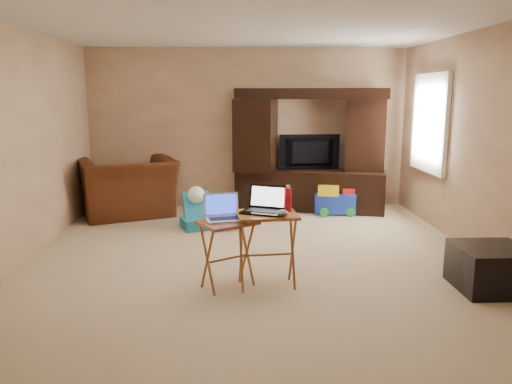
{
  "coord_description": "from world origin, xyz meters",
  "views": [
    {
      "loc": [
        -0.22,
        -5.22,
        1.79
      ],
      "look_at": [
        0.0,
        -0.2,
        0.8
      ],
      "focal_mm": 35.0,
      "sensor_mm": 36.0,
      "label": 1
    }
  ],
  "objects_px": {
    "television": "(310,152)",
    "child_rocker": "(196,211)",
    "tray_table_left": "(228,254)",
    "water_bottle": "(288,200)",
    "ottoman": "(491,268)",
    "laptop_right": "(263,200)",
    "laptop_left": "(224,208)",
    "recliner": "(128,187)",
    "plush_toy": "(227,214)",
    "tray_table_right": "(267,250)",
    "mouse_right": "(282,213)",
    "mouse_left": "(248,220)",
    "push_toy": "(335,199)",
    "entertainment_center": "(311,150)"
  },
  "relations": [
    {
      "from": "television",
      "to": "child_rocker",
      "type": "xyz_separation_m",
      "value": [
        -1.7,
        -1.11,
        -0.65
      ]
    },
    {
      "from": "tray_table_left",
      "to": "water_bottle",
      "type": "relative_size",
      "value": 2.92
    },
    {
      "from": "child_rocker",
      "to": "ottoman",
      "type": "xyz_separation_m",
      "value": [
        2.89,
        -2.26,
        -0.05
      ]
    },
    {
      "from": "laptop_right",
      "to": "laptop_left",
      "type": "bearing_deg",
      "value": -159.36
    },
    {
      "from": "recliner",
      "to": "plush_toy",
      "type": "xyz_separation_m",
      "value": [
        1.49,
        -0.91,
        -0.21
      ]
    },
    {
      "from": "tray_table_right",
      "to": "water_bottle",
      "type": "relative_size",
      "value": 3.25
    },
    {
      "from": "recliner",
      "to": "water_bottle",
      "type": "relative_size",
      "value": 6.05
    },
    {
      "from": "television",
      "to": "water_bottle",
      "type": "distance_m",
      "value": 3.2
    },
    {
      "from": "child_rocker",
      "to": "mouse_right",
      "type": "height_order",
      "value": "mouse_right"
    },
    {
      "from": "mouse_left",
      "to": "water_bottle",
      "type": "bearing_deg",
      "value": 20.95
    },
    {
      "from": "tray_table_left",
      "to": "laptop_right",
      "type": "distance_m",
      "value": 0.61
    },
    {
      "from": "tray_table_right",
      "to": "water_bottle",
      "type": "height_order",
      "value": "water_bottle"
    },
    {
      "from": "push_toy",
      "to": "laptop_left",
      "type": "bearing_deg",
      "value": -108.45
    },
    {
      "from": "entertainment_center",
      "to": "child_rocker",
      "type": "height_order",
      "value": "entertainment_center"
    },
    {
      "from": "push_toy",
      "to": "television",
      "type": "bearing_deg",
      "value": 145.67
    },
    {
      "from": "tray_table_left",
      "to": "tray_table_right",
      "type": "bearing_deg",
      "value": -32.52
    },
    {
      "from": "recliner",
      "to": "plush_toy",
      "type": "distance_m",
      "value": 1.76
    },
    {
      "from": "child_rocker",
      "to": "ottoman",
      "type": "height_order",
      "value": "child_rocker"
    },
    {
      "from": "television",
      "to": "child_rocker",
      "type": "bearing_deg",
      "value": 30.27
    },
    {
      "from": "plush_toy",
      "to": "tray_table_left",
      "type": "distance_m",
      "value": 1.99
    },
    {
      "from": "mouse_right",
      "to": "television",
      "type": "bearing_deg",
      "value": 77.21
    },
    {
      "from": "tray_table_right",
      "to": "mouse_right",
      "type": "distance_m",
      "value": 0.42
    },
    {
      "from": "recliner",
      "to": "child_rocker",
      "type": "bearing_deg",
      "value": 121.36
    },
    {
      "from": "entertainment_center",
      "to": "mouse_right",
      "type": "height_order",
      "value": "entertainment_center"
    },
    {
      "from": "recliner",
      "to": "laptop_left",
      "type": "distance_m",
      "value": 3.25
    },
    {
      "from": "ottoman",
      "to": "water_bottle",
      "type": "xyz_separation_m",
      "value": [
        -1.88,
        0.24,
        0.62
      ]
    },
    {
      "from": "child_rocker",
      "to": "laptop_right",
      "type": "relative_size",
      "value": 1.34
    },
    {
      "from": "plush_toy",
      "to": "laptop_right",
      "type": "relative_size",
      "value": 1.17
    },
    {
      "from": "water_bottle",
      "to": "child_rocker",
      "type": "bearing_deg",
      "value": 116.75
    },
    {
      "from": "recliner",
      "to": "water_bottle",
      "type": "height_order",
      "value": "water_bottle"
    },
    {
      "from": "push_toy",
      "to": "laptop_left",
      "type": "height_order",
      "value": "laptop_left"
    },
    {
      "from": "entertainment_center",
      "to": "laptop_right",
      "type": "bearing_deg",
      "value": -90.84
    },
    {
      "from": "child_rocker",
      "to": "tray_table_left",
      "type": "distance_m",
      "value": 2.14
    },
    {
      "from": "tray_table_left",
      "to": "tray_table_right",
      "type": "xyz_separation_m",
      "value": [
        0.37,
        -0.01,
        0.04
      ]
    },
    {
      "from": "entertainment_center",
      "to": "tray_table_left",
      "type": "height_order",
      "value": "entertainment_center"
    },
    {
      "from": "entertainment_center",
      "to": "tray_table_right",
      "type": "bearing_deg",
      "value": -90.08
    },
    {
      "from": "recliner",
      "to": "mouse_right",
      "type": "bearing_deg",
      "value": 102.03
    },
    {
      "from": "entertainment_center",
      "to": "recliner",
      "type": "bearing_deg",
      "value": -158.61
    },
    {
      "from": "television",
      "to": "ottoman",
      "type": "height_order",
      "value": "television"
    },
    {
      "from": "tray_table_left",
      "to": "mouse_right",
      "type": "height_order",
      "value": "mouse_right"
    },
    {
      "from": "push_toy",
      "to": "water_bottle",
      "type": "distance_m",
      "value": 3.02
    },
    {
      "from": "ottoman",
      "to": "water_bottle",
      "type": "bearing_deg",
      "value": 172.69
    },
    {
      "from": "tray_table_right",
      "to": "laptop_left",
      "type": "distance_m",
      "value": 0.57
    },
    {
      "from": "push_toy",
      "to": "tray_table_right",
      "type": "height_order",
      "value": "tray_table_right"
    },
    {
      "from": "push_toy",
      "to": "mouse_right",
      "type": "bearing_deg",
      "value": -98.74
    },
    {
      "from": "push_toy",
      "to": "mouse_left",
      "type": "distance_m",
      "value": 3.27
    },
    {
      "from": "entertainment_center",
      "to": "tray_table_left",
      "type": "distance_m",
      "value": 3.48
    },
    {
      "from": "push_toy",
      "to": "ottoman",
      "type": "xyz_separation_m",
      "value": [
        0.85,
        -3.02,
        -0.03
      ]
    },
    {
      "from": "laptop_right",
      "to": "water_bottle",
      "type": "relative_size",
      "value": 1.7
    },
    {
      "from": "water_bottle",
      "to": "laptop_right",
      "type": "bearing_deg",
      "value": -165.96
    }
  ]
}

